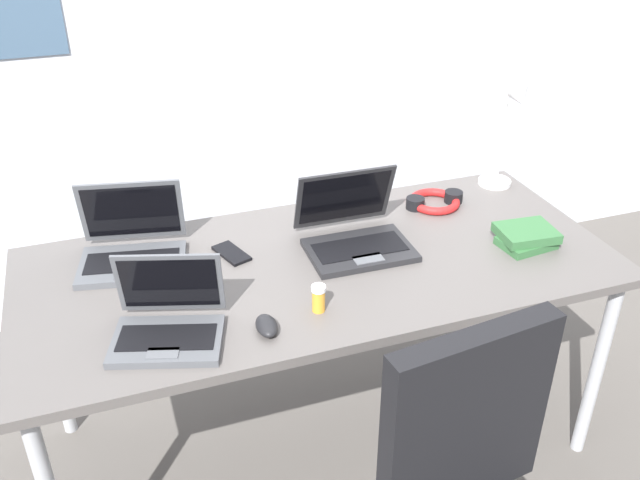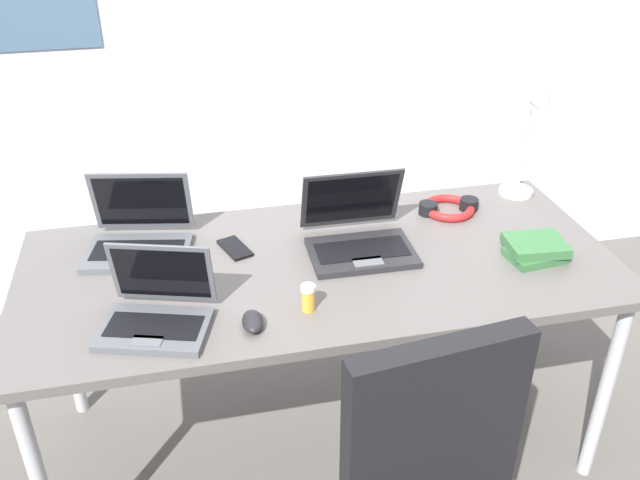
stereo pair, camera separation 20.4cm
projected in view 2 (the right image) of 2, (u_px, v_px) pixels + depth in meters
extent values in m
plane|color=#56514C|center=(320.00, 438.00, 2.45)|extent=(12.00, 12.00, 0.00)
cube|color=silver|center=(260.00, 1.00, 2.73)|extent=(6.00, 0.12, 2.60)
cube|color=#595451|center=(320.00, 267.00, 2.09)|extent=(1.80, 0.80, 0.03)
cylinder|color=#B2B5BA|center=(605.00, 392.00, 2.14)|extent=(0.04, 0.04, 0.71)
cylinder|color=#B2B5BA|center=(65.00, 333.00, 2.40)|extent=(0.04, 0.04, 0.71)
cylinder|color=#B2B5BA|center=(507.00, 276.00, 2.72)|extent=(0.04, 0.04, 0.71)
cylinder|color=white|center=(516.00, 191.00, 2.49)|extent=(0.12, 0.12, 0.02)
cylinder|color=white|center=(523.00, 146.00, 2.40)|extent=(0.02, 0.02, 0.34)
cylinder|color=white|center=(536.00, 102.00, 2.28)|extent=(0.01, 0.08, 0.01)
cone|color=white|center=(542.00, 106.00, 2.25)|extent=(0.07, 0.09, 0.09)
cube|color=#515459|center=(155.00, 330.00, 1.78)|extent=(0.32, 0.26, 0.02)
cube|color=black|center=(154.00, 326.00, 1.77)|extent=(0.26, 0.17, 0.00)
cube|color=#595B60|center=(147.00, 341.00, 1.72)|extent=(0.09, 0.06, 0.00)
cube|color=#515459|center=(162.00, 273.00, 1.82)|extent=(0.28, 0.12, 0.19)
cube|color=black|center=(161.00, 274.00, 1.82)|extent=(0.25, 0.10, 0.16)
cube|color=#232326|center=(362.00, 253.00, 2.11)|extent=(0.33, 0.23, 0.02)
cube|color=black|center=(362.00, 250.00, 2.10)|extent=(0.28, 0.13, 0.00)
cube|color=#595B60|center=(368.00, 262.00, 2.04)|extent=(0.09, 0.05, 0.00)
cube|color=#232326|center=(351.00, 199.00, 2.18)|extent=(0.32, 0.09, 0.21)
cube|color=black|center=(352.00, 199.00, 2.17)|extent=(0.29, 0.07, 0.18)
cube|color=#515459|center=(138.00, 253.00, 2.11)|extent=(0.35, 0.27, 0.02)
cube|color=black|center=(137.00, 250.00, 2.10)|extent=(0.29, 0.17, 0.00)
cube|color=#595B60|center=(133.00, 262.00, 2.04)|extent=(0.09, 0.06, 0.00)
cube|color=#515459|center=(141.00, 201.00, 2.16)|extent=(0.32, 0.11, 0.21)
cube|color=black|center=(141.00, 201.00, 2.16)|extent=(0.28, 0.09, 0.18)
ellipsoid|color=black|center=(253.00, 321.00, 1.80)|extent=(0.06, 0.10, 0.03)
cube|color=black|center=(235.00, 248.00, 2.14)|extent=(0.11, 0.15, 0.01)
torus|color=red|center=(448.00, 208.00, 2.36)|extent=(0.18, 0.18, 0.03)
cylinder|color=black|center=(428.00, 209.00, 2.34)|extent=(0.06, 0.06, 0.04)
cylinder|color=black|center=(469.00, 204.00, 2.37)|extent=(0.06, 0.06, 0.04)
cylinder|color=gold|center=(308.00, 300.00, 1.85)|extent=(0.04, 0.04, 0.06)
cylinder|color=white|center=(308.00, 288.00, 1.83)|extent=(0.04, 0.04, 0.01)
cube|color=#336638|center=(535.00, 255.00, 2.09)|extent=(0.18, 0.14, 0.03)
cube|color=#336638|center=(536.00, 245.00, 2.09)|extent=(0.19, 0.15, 0.03)
cube|color=black|center=(434.00, 431.00, 1.50)|extent=(0.42, 0.11, 0.48)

